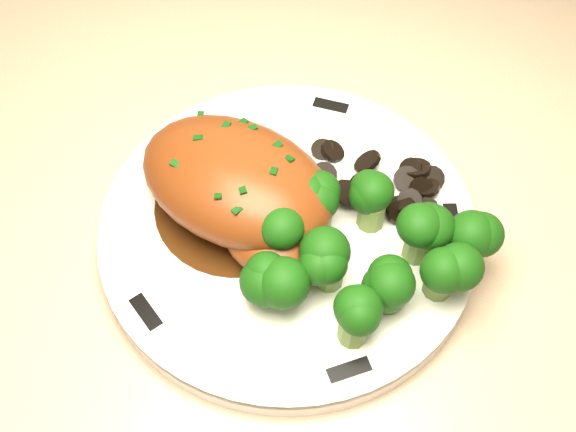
% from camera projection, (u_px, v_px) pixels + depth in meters
% --- Properties ---
extents(counter, '(2.11, 0.70, 1.03)m').
position_uv_depth(counter, '(256.00, 373.00, 0.99)').
color(counter, brown).
rests_on(counter, ground).
extents(plate, '(0.32, 0.32, 0.02)m').
position_uv_depth(plate, '(288.00, 230.00, 0.57)').
color(plate, white).
rests_on(plate, counter).
extents(rim_accent_0, '(0.03, 0.01, 0.00)m').
position_uv_depth(rim_accent_0, '(331.00, 106.00, 0.63)').
color(rim_accent_0, black).
rests_on(rim_accent_0, plate).
extents(rim_accent_1, '(0.02, 0.03, 0.00)m').
position_uv_depth(rim_accent_1, '(162.00, 149.00, 0.60)').
color(rim_accent_1, black).
rests_on(rim_accent_1, plate).
extents(rim_accent_2, '(0.03, 0.03, 0.00)m').
position_uv_depth(rim_accent_2, '(146.00, 312.00, 0.52)').
color(rim_accent_2, black).
rests_on(rim_accent_2, plate).
extents(rim_accent_3, '(0.03, 0.03, 0.00)m').
position_uv_depth(rim_accent_3, '(349.00, 370.00, 0.49)').
color(rim_accent_3, black).
rests_on(rim_accent_3, plate).
extents(rim_accent_4, '(0.02, 0.03, 0.00)m').
position_uv_depth(rim_accent_4, '(452.00, 220.00, 0.56)').
color(rim_accent_4, black).
rests_on(rim_accent_4, plate).
extents(gravy_pool, '(0.13, 0.13, 0.00)m').
position_uv_depth(gravy_pool, '(239.00, 205.00, 0.57)').
color(gravy_pool, '#3C1F0B').
rests_on(gravy_pool, plate).
extents(chicken_breast, '(0.18, 0.15, 0.06)m').
position_uv_depth(chicken_breast, '(240.00, 188.00, 0.54)').
color(chicken_breast, brown).
rests_on(chicken_breast, plate).
extents(mushroom_pile, '(0.10, 0.07, 0.03)m').
position_uv_depth(mushroom_pile, '(371.00, 182.00, 0.58)').
color(mushroom_pile, black).
rests_on(mushroom_pile, plate).
extents(broccoli_florets, '(0.17, 0.13, 0.05)m').
position_uv_depth(broccoli_florets, '(365.00, 251.00, 0.52)').
color(broccoli_florets, olive).
rests_on(broccoli_florets, plate).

